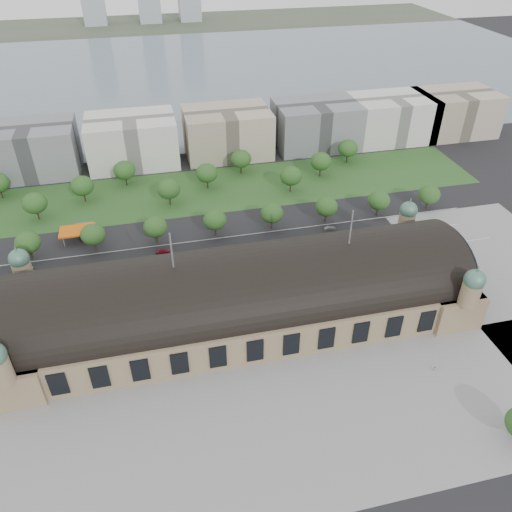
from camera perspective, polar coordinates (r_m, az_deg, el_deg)
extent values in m
plane|color=black|center=(166.71, -1.67, -7.39)|extent=(900.00, 900.00, 0.00)
cube|color=#897455|center=(162.68, -1.70, -5.84)|extent=(150.00, 40.00, 12.00)
cube|color=#897455|center=(167.02, -25.12, -8.74)|extent=(16.00, 43.00, 12.00)
cube|color=#897455|center=(184.43, 19.15, -2.41)|extent=(16.00, 43.00, 12.00)
cylinder|color=black|center=(158.78, -1.74, -4.22)|extent=(144.00, 37.60, 37.60)
cylinder|color=black|center=(182.95, 21.25, -0.14)|extent=(1.20, 32.00, 32.00)
cylinder|color=#897455|center=(176.96, -25.03, -1.72)|extent=(6.00, 6.00, 8.00)
sphere|color=#487562|center=(173.99, -25.47, -0.28)|extent=(6.40, 6.40, 6.40)
cone|color=#487562|center=(171.90, -25.81, 0.80)|extent=(1.00, 1.00, 2.50)
cylinder|color=#897455|center=(193.49, 16.77, 3.64)|extent=(6.00, 6.00, 8.00)
sphere|color=#487562|center=(190.77, 17.05, 5.04)|extent=(6.40, 6.40, 6.40)
cone|color=#487562|center=(188.87, 17.26, 6.08)|extent=(1.00, 1.00, 2.50)
cylinder|color=#897455|center=(145.77, -27.22, -11.53)|extent=(6.00, 6.00, 8.00)
cylinder|color=#897455|center=(165.44, 23.27, -3.99)|extent=(6.00, 6.00, 8.00)
sphere|color=#487562|center=(162.26, 23.72, -2.49)|extent=(6.40, 6.40, 6.40)
cone|color=#487562|center=(160.02, 24.05, -1.36)|extent=(1.00, 1.00, 2.50)
cylinder|color=#59595B|center=(145.30, -9.63, 0.61)|extent=(0.50, 0.50, 12.00)
cylinder|color=#59595B|center=(156.37, 10.81, 3.22)|extent=(0.50, 0.50, 12.00)
cube|color=gray|center=(140.50, 6.41, -18.71)|extent=(190.00, 48.00, 0.12)
cube|color=black|center=(194.50, -9.73, -0.74)|extent=(260.00, 26.00, 0.10)
cube|color=#295421|center=(241.39, -9.71, 6.98)|extent=(300.00, 45.00, 0.10)
cube|color=#D05D0C|center=(214.39, -19.76, 2.76)|extent=(14.00, 9.00, 0.70)
cube|color=#59595B|center=(220.77, -19.01, 2.98)|extent=(7.00, 5.00, 3.20)
cylinder|color=#59595B|center=(219.25, -20.99, 2.45)|extent=(0.50, 0.50, 4.40)
cylinder|color=#59595B|center=(217.63, -18.16, 2.85)|extent=(0.50, 0.50, 4.40)
cylinder|color=#59595B|center=(213.88, -21.12, 1.54)|extent=(0.50, 0.50, 4.40)
cylinder|color=#59595B|center=(212.22, -18.22, 1.94)|extent=(0.50, 0.50, 4.40)
cube|color=slate|center=(433.61, -10.19, 19.90)|extent=(700.00, 320.00, 0.08)
cube|color=#44513D|center=(628.61, -11.84, 24.53)|extent=(700.00, 120.00, 0.14)
cube|color=gray|center=(278.42, -24.37, 11.02)|extent=(45.00, 32.00, 24.00)
cube|color=silver|center=(272.59, -13.94, 12.67)|extent=(45.00, 32.00, 24.00)
cube|color=#B9A891|center=(275.84, -3.29, 13.92)|extent=(45.00, 32.00, 24.00)
cube|color=gray|center=(287.87, 6.88, 14.68)|extent=(45.00, 32.00, 24.00)
cube|color=silver|center=(305.37, 15.16, 14.97)|extent=(45.00, 32.00, 24.00)
cube|color=#B9A891|center=(325.39, 21.68, 14.98)|extent=(45.00, 32.00, 24.00)
cylinder|color=#2D2116|center=(211.45, -24.27, 0.25)|extent=(0.70, 0.70, 4.32)
ellipsoid|color=#1F4518|center=(208.72, -24.62, 1.43)|extent=(9.60, 9.60, 8.16)
cylinder|color=#2D2116|center=(207.19, -17.86, 1.13)|extent=(0.70, 0.70, 4.32)
ellipsoid|color=#1F4518|center=(204.40, -18.13, 2.34)|extent=(9.60, 9.60, 8.16)
cylinder|color=#2D2116|center=(205.66, -11.27, 2.01)|extent=(0.70, 0.70, 4.32)
ellipsoid|color=#1F4518|center=(202.85, -11.44, 3.25)|extent=(9.60, 9.60, 8.16)
cylinder|color=#2D2116|center=(206.92, -4.66, 2.88)|extent=(0.70, 0.70, 4.32)
ellipsoid|color=#1F4518|center=(204.13, -4.73, 4.12)|extent=(9.60, 9.60, 8.16)
cylinder|color=#2D2116|center=(210.93, 1.80, 3.68)|extent=(0.70, 0.70, 4.32)
ellipsoid|color=#1F4518|center=(208.18, 1.82, 4.91)|extent=(9.60, 9.60, 8.16)
cylinder|color=#2D2116|center=(217.52, 7.94, 4.40)|extent=(0.70, 0.70, 4.32)
ellipsoid|color=#1F4518|center=(214.86, 8.06, 5.60)|extent=(9.60, 9.60, 8.16)
cylinder|color=#2D2116|center=(226.48, 13.68, 5.03)|extent=(0.70, 0.70, 4.32)
ellipsoid|color=#1F4518|center=(223.92, 13.87, 6.19)|extent=(9.60, 9.60, 8.16)
cylinder|color=#2D2116|center=(237.53, 18.94, 5.56)|extent=(0.70, 0.70, 4.32)
ellipsoid|color=#1F4518|center=(235.10, 19.19, 6.67)|extent=(9.60, 9.60, 8.16)
cylinder|color=#2D2116|center=(261.95, -27.10, 6.37)|extent=(0.70, 0.70, 4.68)
cylinder|color=#2D2116|center=(236.73, -23.65, 4.35)|extent=(0.70, 0.70, 4.68)
ellipsoid|color=#1F4518|center=(234.10, -23.97, 5.54)|extent=(10.40, 10.40, 8.84)
cylinder|color=#2D2116|center=(243.94, -18.99, 6.41)|extent=(0.70, 0.70, 4.68)
ellipsoid|color=#1F4518|center=(241.39, -19.25, 7.59)|extent=(10.40, 10.40, 8.84)
cylinder|color=#2D2116|center=(252.95, -14.60, 8.31)|extent=(0.70, 0.70, 4.68)
ellipsoid|color=#1F4518|center=(250.49, -14.79, 9.47)|extent=(10.40, 10.40, 8.84)
cylinder|color=#2D2116|center=(231.46, -9.80, 6.31)|extent=(0.70, 0.70, 4.68)
ellipsoid|color=#1F4518|center=(228.76, -9.94, 7.56)|extent=(10.40, 10.40, 8.84)
cylinder|color=#2D2116|center=(243.32, -5.56, 8.21)|extent=(0.70, 0.70, 4.68)
ellipsoid|color=#1F4518|center=(240.76, -5.64, 9.42)|extent=(10.40, 10.40, 8.84)
cylinder|color=#2D2116|center=(256.61, -1.71, 9.88)|extent=(0.70, 0.70, 4.68)
ellipsoid|color=#1F4518|center=(254.18, -1.73, 11.04)|extent=(10.40, 10.40, 8.84)
cylinder|color=#2D2116|center=(240.00, 3.95, 7.89)|extent=(0.70, 0.70, 4.68)
ellipsoid|color=#1F4518|center=(237.40, 4.01, 9.11)|extent=(10.40, 10.40, 8.84)
cylinder|color=#2D2116|center=(255.73, 7.33, 9.51)|extent=(0.70, 0.70, 4.68)
ellipsoid|color=#1F4518|center=(253.30, 7.43, 10.67)|extent=(10.40, 10.40, 8.84)
cylinder|color=#2D2116|center=(272.41, 10.33, 10.91)|extent=(0.70, 0.70, 4.68)
ellipsoid|color=#1F4518|center=(270.13, 10.46, 12.01)|extent=(10.40, 10.40, 8.84)
imported|color=gray|center=(206.85, -24.67, -1.22)|extent=(4.05, 1.69, 1.30)
imported|color=black|center=(191.37, -19.69, -2.98)|extent=(6.00, 3.24, 1.60)
imported|color=maroon|center=(199.86, -10.59, 0.53)|extent=(5.53, 2.55, 1.56)
imported|color=#182143|center=(194.12, -6.65, -0.24)|extent=(4.25, 1.73, 1.45)
imported|color=#5A5D62|center=(212.82, 8.45, 3.15)|extent=(4.77, 1.67, 1.57)
imported|color=silver|center=(212.04, 14.38, 2.20)|extent=(5.63, 2.64, 1.56)
imported|color=black|center=(187.45, -21.76, -4.47)|extent=(4.27, 3.91, 1.42)
imported|color=maroon|center=(188.89, -27.25, -5.85)|extent=(5.68, 4.93, 1.45)
imported|color=#182143|center=(184.44, -15.45, -3.70)|extent=(4.77, 4.40, 1.34)
imported|color=#505156|center=(181.53, -16.36, -4.57)|extent=(5.00, 3.95, 1.59)
imported|color=silver|center=(180.48, -11.34, -3.92)|extent=(5.06, 4.40, 1.65)
imported|color=gray|center=(184.80, -16.82, -3.84)|extent=(6.42, 5.50, 1.64)
imported|color=black|center=(180.55, -10.55, -3.86)|extent=(4.93, 3.40, 1.33)
imported|color=#AD1B26|center=(184.67, -8.98, -2.21)|extent=(12.49, 3.52, 3.44)
imported|color=silver|center=(187.74, -0.38, -1.03)|extent=(11.74, 3.61, 3.22)
imported|color=silver|center=(191.34, 0.64, -0.28)|extent=(10.76, 2.99, 2.97)
imported|color=gray|center=(159.98, 19.73, -12.03)|extent=(0.88, 0.70, 1.58)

